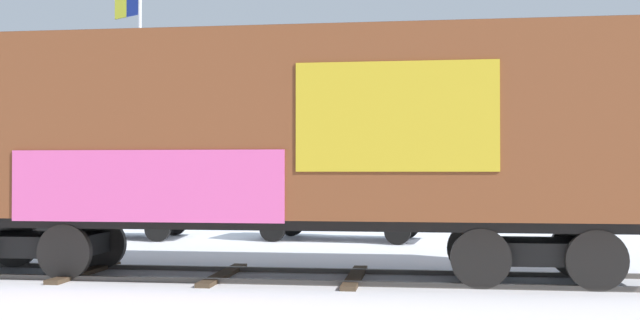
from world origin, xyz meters
TOP-DOWN VIEW (x-y plane):
  - ground_plane at (0.00, 0.00)m, footprint 260.00×260.00m
  - track at (-0.72, 0.02)m, footprint 59.95×5.99m
  - freight_car at (-0.45, -0.00)m, footprint 13.64×3.78m
  - flagpole at (-6.93, 13.13)m, footprint 1.25×0.93m
  - hillside at (-0.06, 55.48)m, footprint 142.04×29.33m
  - parked_car_silver at (-5.75, 7.03)m, footprint 4.43×2.09m
  - parked_car_white at (0.42, 6.88)m, footprint 4.93×2.65m

SIDE VIEW (x-z plane):
  - ground_plane at x=0.00m, z-range 0.00..0.00m
  - track at x=-0.72m, z-range 0.00..0.08m
  - parked_car_white at x=0.42m, z-range 0.01..1.64m
  - parked_car_silver at x=-5.75m, z-range 0.01..1.66m
  - freight_car at x=-0.45m, z-range 0.32..4.55m
  - hillside at x=-0.06m, z-range -2.15..11.14m
  - flagpole at x=-6.93m, z-range 1.20..9.55m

